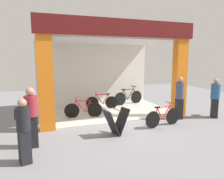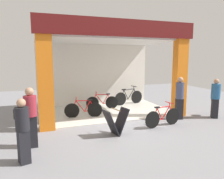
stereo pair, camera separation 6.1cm
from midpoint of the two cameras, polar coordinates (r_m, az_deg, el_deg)
ground_plane at (r=8.43m, az=2.30°, el=-8.60°), size 19.83×19.83×0.00m
shop_facade at (r=9.82m, az=-1.78°, el=6.16°), size 6.12×3.88×3.84m
bicycle_inside_0 at (r=9.02m, az=-7.36°, el=-5.27°), size 1.54×0.43×0.86m
bicycle_inside_1 at (r=10.44m, az=-2.43°, el=-3.33°), size 1.53×0.45×0.85m
bicycle_inside_2 at (r=11.44m, az=4.60°, el=-2.07°), size 1.73×0.51×0.97m
bicycle_parked_0 at (r=8.04m, az=13.56°, el=-7.13°), size 1.55×0.43×0.86m
sandwich_board_sign at (r=6.98m, az=1.27°, el=-8.60°), size 0.87×0.63×0.86m
pedestrian_0 at (r=6.33m, az=-20.67°, el=-6.70°), size 0.60×0.35×1.68m
pedestrian_1 at (r=5.47m, az=-22.27°, el=-10.11°), size 0.39×0.39×1.55m
pedestrian_2 at (r=9.84m, az=25.87°, el=-2.00°), size 0.59×0.68×1.62m
pedestrian_3 at (r=9.08m, az=17.69°, el=-2.05°), size 0.39×0.39×1.71m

